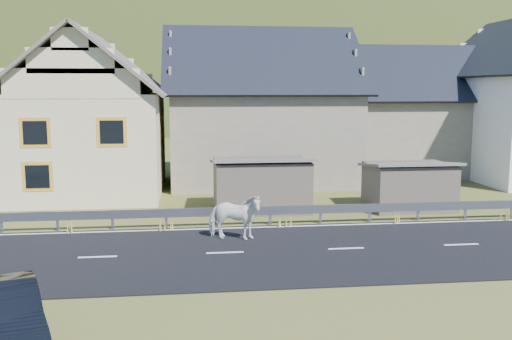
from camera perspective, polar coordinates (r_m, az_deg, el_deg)
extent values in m
plane|color=#434F19|center=(19.21, 8.99, -7.88)|extent=(160.00, 160.00, 0.00)
cube|color=black|center=(19.20, 8.99, -7.82)|extent=(60.00, 7.00, 0.04)
cube|color=silver|center=(19.19, 8.99, -7.75)|extent=(60.00, 6.60, 0.01)
cube|color=#93969B|center=(22.52, 6.48, -3.91)|extent=(28.00, 0.08, 0.34)
cube|color=#93969B|center=(23.05, -24.11, -4.89)|extent=(0.10, 0.06, 0.70)
cube|color=#93969B|center=(22.54, -19.23, -4.92)|extent=(0.10, 0.06, 0.70)
cube|color=#93969B|center=(22.19, -14.16, -4.91)|extent=(0.10, 0.06, 0.70)
cube|color=#93969B|center=(22.02, -8.98, -4.86)|extent=(0.10, 0.06, 0.70)
cube|color=#93969B|center=(22.03, -3.76, -4.76)|extent=(0.10, 0.06, 0.70)
cube|color=#93969B|center=(22.22, 1.42, -4.64)|extent=(0.10, 0.06, 0.70)
cube|color=#93969B|center=(22.59, 6.46, -4.47)|extent=(0.10, 0.06, 0.70)
cube|color=#93969B|center=(23.12, 11.30, -4.29)|extent=(0.10, 0.06, 0.70)
cube|color=#93969B|center=(23.82, 15.89, -4.08)|extent=(0.10, 0.06, 0.70)
cube|color=#93969B|center=(24.65, 20.20, -3.86)|extent=(0.10, 0.06, 0.70)
cube|color=#93969B|center=(25.61, 24.19, -3.64)|extent=(0.10, 0.06, 0.70)
cube|color=#6A5D4F|center=(24.80, 0.50, -1.52)|extent=(4.30, 3.30, 2.40)
cube|color=#6A5D4F|center=(25.97, 15.02, -1.58)|extent=(3.80, 2.90, 2.20)
cube|color=beige|center=(30.27, -16.10, 2.60)|extent=(7.00, 9.00, 5.00)
cube|color=gold|center=(26.13, -21.21, 3.51)|extent=(1.30, 0.12, 1.30)
cube|color=gold|center=(25.52, -14.23, 3.71)|extent=(1.30, 0.12, 1.30)
cube|color=gold|center=(26.33, -21.00, -0.61)|extent=(1.30, 0.12, 1.30)
cube|color=gray|center=(32.01, -19.54, 10.02)|extent=(0.70, 0.70, 2.40)
cube|color=gray|center=(33.12, 0.34, 3.38)|extent=(10.00, 9.00, 5.00)
cube|color=gray|center=(37.62, 15.27, 3.36)|extent=(9.00, 8.00, 4.60)
ellipsoid|color=#283714|center=(199.61, -3.87, 0.91)|extent=(440.00, 280.00, 260.00)
imported|color=white|center=(19.89, -2.20, -4.68)|extent=(1.40, 2.10, 1.63)
imported|color=black|center=(13.14, -23.90, -13.20)|extent=(2.70, 4.16, 1.30)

